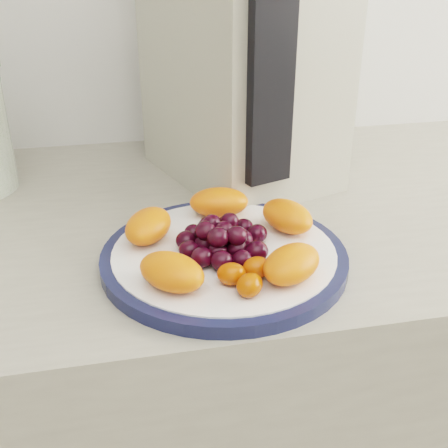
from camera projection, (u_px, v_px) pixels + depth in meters
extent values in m
cube|color=#9E9885|center=(180.00, 443.00, 0.97)|extent=(3.50, 0.60, 0.90)
cylinder|color=#161C3E|center=(224.00, 257.00, 0.64)|extent=(0.28, 0.28, 0.01)
cylinder|color=white|center=(224.00, 256.00, 0.64)|extent=(0.25, 0.25, 0.02)
cube|color=#A9A591|center=(241.00, 60.00, 0.81)|extent=(0.28, 0.33, 0.35)
cube|color=black|center=(270.00, 80.00, 0.67)|extent=(0.06, 0.04, 0.26)
ellipsoid|color=#FF5310|center=(287.00, 216.00, 0.67)|extent=(0.07, 0.09, 0.04)
ellipsoid|color=#FF5310|center=(219.00, 202.00, 0.71)|extent=(0.08, 0.06, 0.04)
ellipsoid|color=#FF5310|center=(148.00, 226.00, 0.65)|extent=(0.08, 0.09, 0.04)
ellipsoid|color=#FF5310|center=(172.00, 272.00, 0.56)|extent=(0.09, 0.09, 0.04)
ellipsoid|color=#FF5310|center=(292.00, 264.00, 0.57)|extent=(0.09, 0.08, 0.04)
ellipsoid|color=black|center=(224.00, 242.00, 0.63)|extent=(0.02, 0.02, 0.02)
ellipsoid|color=black|center=(243.00, 240.00, 0.63)|extent=(0.02, 0.02, 0.02)
ellipsoid|color=black|center=(230.00, 233.00, 0.65)|extent=(0.02, 0.02, 0.02)
ellipsoid|color=black|center=(211.00, 235.00, 0.64)|extent=(0.02, 0.02, 0.02)
ellipsoid|color=black|center=(205.00, 244.00, 0.63)|extent=(0.02, 0.02, 0.02)
ellipsoid|color=black|center=(218.00, 251.00, 0.61)|extent=(0.02, 0.02, 0.02)
ellipsoid|color=black|center=(237.00, 249.00, 0.61)|extent=(0.02, 0.02, 0.02)
ellipsoid|color=black|center=(257.00, 234.00, 0.65)|extent=(0.02, 0.02, 0.02)
ellipsoid|color=black|center=(244.00, 227.00, 0.66)|extent=(0.02, 0.02, 0.02)
ellipsoid|color=black|center=(226.00, 225.00, 0.67)|extent=(0.02, 0.02, 0.02)
ellipsoid|color=black|center=(208.00, 226.00, 0.66)|extent=(0.02, 0.02, 0.02)
ellipsoid|color=black|center=(193.00, 233.00, 0.65)|extent=(0.02, 0.02, 0.02)
ellipsoid|color=black|center=(186.00, 240.00, 0.63)|extent=(0.02, 0.02, 0.02)
ellipsoid|color=black|center=(189.00, 250.00, 0.61)|extent=(0.02, 0.02, 0.02)
ellipsoid|color=black|center=(202.00, 257.00, 0.60)|extent=(0.02, 0.02, 0.02)
ellipsoid|color=black|center=(222.00, 261.00, 0.59)|extent=(0.02, 0.02, 0.02)
ellipsoid|color=black|center=(242.00, 259.00, 0.60)|extent=(0.02, 0.02, 0.02)
ellipsoid|color=black|center=(257.00, 251.00, 0.61)|extent=(0.03, 0.03, 0.02)
ellipsoid|color=black|center=(224.00, 229.00, 0.62)|extent=(0.02, 0.02, 0.02)
ellipsoid|color=black|center=(230.00, 221.00, 0.64)|extent=(0.02, 0.02, 0.02)
ellipsoid|color=black|center=(212.00, 223.00, 0.64)|extent=(0.02, 0.02, 0.02)
ellipsoid|color=black|center=(206.00, 231.00, 0.62)|extent=(0.02, 0.02, 0.02)
ellipsoid|color=black|center=(218.00, 238.00, 0.60)|extent=(0.02, 0.02, 0.02)
ellipsoid|color=black|center=(237.00, 236.00, 0.61)|extent=(0.02, 0.02, 0.02)
ellipsoid|color=#BF3C06|center=(231.00, 274.00, 0.57)|extent=(0.03, 0.03, 0.02)
ellipsoid|color=#BF3C06|center=(257.00, 268.00, 0.58)|extent=(0.03, 0.03, 0.02)
ellipsoid|color=#BF3C06|center=(250.00, 285.00, 0.55)|extent=(0.04, 0.04, 0.02)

